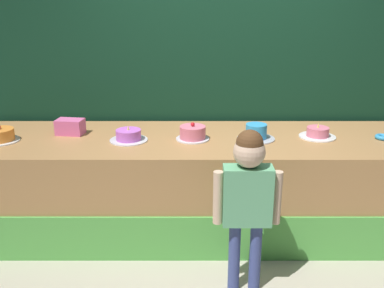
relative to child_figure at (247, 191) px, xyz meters
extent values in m
plane|color=#BCB29E|center=(-0.10, 0.36, -0.76)|extent=(12.00, 12.00, 0.00)
cube|color=#B27F4C|center=(-0.10, 0.89, -0.34)|extent=(4.38, 1.06, 0.85)
cube|color=#59B24C|center=(-0.10, 0.35, -0.57)|extent=(4.38, 0.02, 0.38)
cube|color=#113823|center=(-0.10, 1.52, 0.79)|extent=(4.74, 0.08, 3.10)
cylinder|color=#3F4C8C|center=(-0.07, 0.00, -0.50)|extent=(0.08, 0.08, 0.52)
cylinder|color=#3F4C8C|center=(0.07, 0.00, -0.50)|extent=(0.08, 0.08, 0.52)
cube|color=#66B27F|center=(0.00, 0.00, -0.04)|extent=(0.33, 0.15, 0.41)
cylinder|color=beige|center=(-0.20, 0.00, -0.05)|extent=(0.07, 0.07, 0.37)
cylinder|color=beige|center=(0.20, 0.00, -0.05)|extent=(0.07, 0.07, 0.37)
sphere|color=beige|center=(0.00, 0.00, 0.27)|extent=(0.21, 0.21, 0.21)
sphere|color=brown|center=(0.00, 0.00, 0.33)|extent=(0.18, 0.18, 0.18)
cube|color=pink|center=(-1.43, 1.00, 0.15)|extent=(0.25, 0.18, 0.13)
torus|color=#3399D8|center=(1.23, 0.86, 0.10)|extent=(0.12, 0.12, 0.04)
cylinder|color=white|center=(-1.96, 0.80, 0.09)|extent=(0.31, 0.31, 0.01)
cylinder|color=silver|center=(-0.90, 0.82, 0.09)|extent=(0.32, 0.32, 0.01)
cylinder|color=#CC66D8|center=(-0.90, 0.82, 0.13)|extent=(0.21, 0.21, 0.08)
cone|color=#F2E566|center=(-0.90, 0.82, 0.19)|extent=(0.02, 0.02, 0.04)
cylinder|color=silver|center=(-0.36, 0.85, 0.09)|extent=(0.28, 0.28, 0.01)
cylinder|color=pink|center=(-0.36, 0.85, 0.14)|extent=(0.22, 0.22, 0.10)
sphere|color=red|center=(-0.36, 0.85, 0.21)|extent=(0.03, 0.03, 0.03)
cylinder|color=silver|center=(0.17, 0.86, 0.09)|extent=(0.32, 0.32, 0.01)
cylinder|color=#3399D8|center=(0.17, 0.86, 0.15)|extent=(0.18, 0.18, 0.12)
cylinder|color=white|center=(0.70, 0.91, 0.09)|extent=(0.31, 0.31, 0.01)
cylinder|color=pink|center=(0.70, 0.91, 0.13)|extent=(0.19, 0.19, 0.08)
cone|color=#F2E566|center=(0.70, 0.91, 0.19)|extent=(0.02, 0.02, 0.04)
camera|label=1|loc=(-0.37, -2.64, 1.21)|focal=40.93mm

